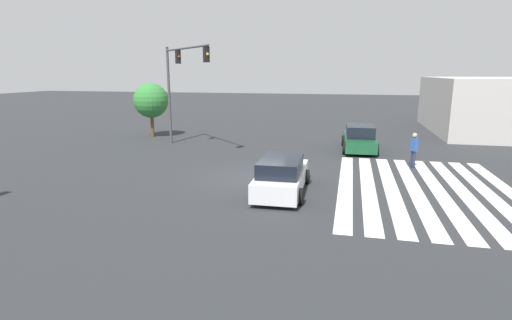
% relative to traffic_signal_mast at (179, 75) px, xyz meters
% --- Properties ---
extents(ground_plane, '(150.54, 150.54, 0.00)m').
position_rel_traffic_signal_mast_xyz_m(ground_plane, '(-6.64, -6.64, -4.70)').
color(ground_plane, '#2B2D30').
extents(crosswalk_markings, '(11.61, 7.25, 0.01)m').
position_rel_traffic_signal_mast_xyz_m(crosswalk_markings, '(-6.64, -14.06, -4.70)').
color(crosswalk_markings, silver).
rests_on(crosswalk_markings, ground_plane).
extents(traffic_signal_mast, '(4.75, 4.75, 6.53)m').
position_rel_traffic_signal_mast_xyz_m(traffic_signal_mast, '(0.00, 0.00, 0.00)').
color(traffic_signal_mast, '#47474C').
rests_on(traffic_signal_mast, ground_plane).
extents(car_0, '(4.80, 2.11, 1.50)m').
position_rel_traffic_signal_mast_xyz_m(car_0, '(-8.53, -8.16, -3.98)').
color(car_0, silver).
rests_on(car_0, ground_plane).
extents(car_2, '(4.84, 2.25, 1.64)m').
position_rel_traffic_signal_mast_xyz_m(car_2, '(1.55, -11.41, -3.93)').
color(car_2, '#144728').
rests_on(car_2, ground_plane).
extents(pedestrian, '(0.42, 0.37, 1.82)m').
position_rel_traffic_signal_mast_xyz_m(pedestrian, '(-2.55, -14.06, -3.67)').
color(pedestrian, '#232842').
rests_on(pedestrian, ground_plane).
extents(tree_corner_b, '(2.61, 2.61, 4.08)m').
position_rel_traffic_signal_mast_xyz_m(tree_corner_b, '(3.63, 3.98, -1.94)').
color(tree_corner_b, brown).
rests_on(tree_corner_b, ground_plane).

